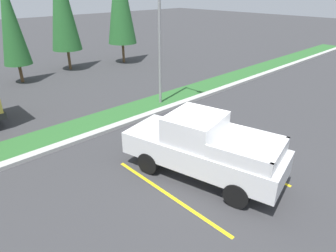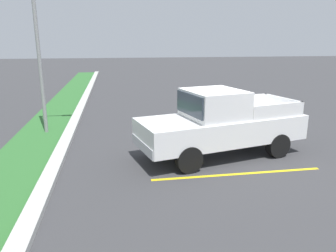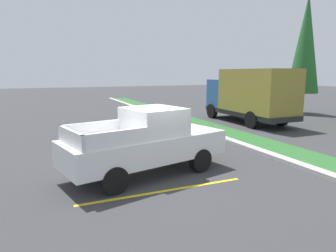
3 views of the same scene
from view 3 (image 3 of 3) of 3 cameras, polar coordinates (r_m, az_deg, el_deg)
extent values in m
plane|color=#38383A|center=(9.57, -3.50, -9.39)|extent=(120.00, 120.00, 0.00)
cube|color=yellow|center=(11.17, -6.78, -6.55)|extent=(0.12, 4.80, 0.01)
cube|color=yellow|center=(8.41, -0.57, -12.17)|extent=(0.12, 4.80, 0.01)
cube|color=#B2B2AD|center=(12.10, 19.45, -5.40)|extent=(56.00, 0.40, 0.15)
cube|color=#2D662D|center=(12.87, 23.06, -4.94)|extent=(56.00, 1.80, 0.06)
cylinder|color=black|center=(11.17, 0.19, -4.47)|extent=(0.45, 0.80, 0.76)
cylinder|color=black|center=(9.91, 6.15, -6.42)|extent=(0.45, 0.80, 0.76)
cylinder|color=black|center=(9.70, -14.72, -7.08)|extent=(0.45, 0.80, 0.76)
cylinder|color=black|center=(8.22, -10.16, -10.05)|extent=(0.45, 0.80, 0.76)
cube|color=white|center=(9.51, -4.20, -3.98)|extent=(3.06, 5.50, 0.76)
cube|color=white|center=(9.51, -2.74, 0.96)|extent=(2.08, 1.96, 0.84)
cube|color=#2D3842|center=(9.98, 1.16, 1.69)|extent=(1.59, 0.43, 0.63)
cube|color=white|center=(9.48, -14.46, -0.62)|extent=(0.54, 1.87, 0.44)
cube|color=white|center=(7.96, -9.76, -2.46)|extent=(0.54, 1.87, 0.44)
cube|color=white|center=(8.39, -17.91, -2.16)|extent=(1.77, 0.52, 0.44)
cube|color=silver|center=(11.11, 6.98, -3.25)|extent=(1.79, 0.57, 0.28)
cylinder|color=black|center=(21.58, 8.34, 2.83)|extent=(1.00, 0.31, 1.00)
cylinder|color=black|center=(22.80, 13.08, 3.06)|extent=(1.00, 0.31, 1.00)
cylinder|color=black|center=(18.01, 15.60, 1.13)|extent=(1.00, 0.31, 1.00)
cylinder|color=black|center=(19.45, 20.69, 1.49)|extent=(1.00, 0.31, 1.00)
cube|color=#262626|center=(20.06, 14.90, 2.49)|extent=(6.82, 2.35, 0.30)
cube|color=#285693|center=(22.01, 10.95, 6.17)|extent=(1.62, 2.31, 1.90)
cube|color=#2D3842|center=(22.68, 9.82, 6.95)|extent=(0.07, 2.10, 0.90)
cube|color=olive|center=(19.31, 16.55, 6.45)|extent=(5.02, 2.43, 2.60)
cylinder|color=brown|center=(25.96, 23.85, 3.98)|extent=(0.20, 0.20, 1.62)
cone|color=#28662D|center=(25.93, 24.57, 13.90)|extent=(2.34, 2.34, 7.38)
camera|label=1|loc=(15.66, -33.18, 17.90)|focal=31.77mm
camera|label=2|loc=(19.08, -4.21, 11.13)|focal=34.46mm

